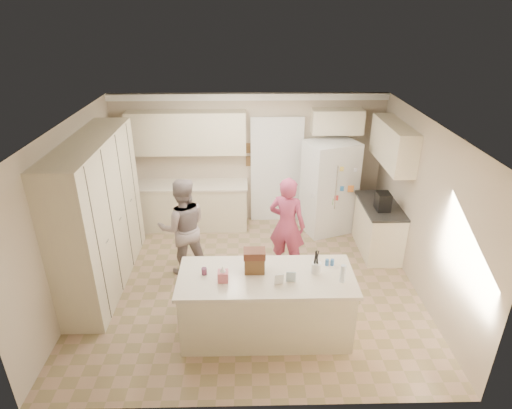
{
  "coord_description": "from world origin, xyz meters",
  "views": [
    {
      "loc": [
        -0.03,
        -5.67,
        4.11
      ],
      "look_at": [
        0.1,
        0.35,
        1.25
      ],
      "focal_mm": 30.0,
      "sensor_mm": 36.0,
      "label": 1
    }
  ],
  "objects_px": {
    "utensil_crock": "(316,268)",
    "teen_boy": "(183,227)",
    "teen_girl": "(287,225)",
    "island_base": "(266,306)",
    "refrigerator": "(329,187)",
    "tissue_box": "(223,276)",
    "coffee_maker": "(383,201)",
    "dollhouse_body": "(254,264)"
  },
  "relations": [
    {
      "from": "tissue_box",
      "to": "teen_girl",
      "type": "height_order",
      "value": "teen_girl"
    },
    {
      "from": "coffee_maker",
      "to": "tissue_box",
      "type": "height_order",
      "value": "coffee_maker"
    },
    {
      "from": "refrigerator",
      "to": "tissue_box",
      "type": "height_order",
      "value": "refrigerator"
    },
    {
      "from": "refrigerator",
      "to": "teen_boy",
      "type": "xyz_separation_m",
      "value": [
        -2.6,
        -1.43,
        -0.07
      ]
    },
    {
      "from": "island_base",
      "to": "teen_girl",
      "type": "distance_m",
      "value": 1.64
    },
    {
      "from": "refrigerator",
      "to": "island_base",
      "type": "bearing_deg",
      "value": -134.41
    },
    {
      "from": "dollhouse_body",
      "to": "teen_girl",
      "type": "height_order",
      "value": "teen_girl"
    },
    {
      "from": "refrigerator",
      "to": "coffee_maker",
      "type": "distance_m",
      "value": 1.26
    },
    {
      "from": "dollhouse_body",
      "to": "teen_girl",
      "type": "relative_size",
      "value": 0.16
    },
    {
      "from": "coffee_maker",
      "to": "dollhouse_body",
      "type": "distance_m",
      "value": 2.84
    },
    {
      "from": "teen_girl",
      "to": "utensil_crock",
      "type": "bearing_deg",
      "value": 121.34
    },
    {
      "from": "teen_boy",
      "to": "teen_girl",
      "type": "bearing_deg",
      "value": 169.33
    },
    {
      "from": "utensil_crock",
      "to": "dollhouse_body",
      "type": "bearing_deg",
      "value": 176.42
    },
    {
      "from": "dollhouse_body",
      "to": "tissue_box",
      "type": "bearing_deg",
      "value": -153.43
    },
    {
      "from": "coffee_maker",
      "to": "utensil_crock",
      "type": "distance_m",
      "value": 2.32
    },
    {
      "from": "refrigerator",
      "to": "teen_girl",
      "type": "xyz_separation_m",
      "value": [
        -0.93,
        -1.38,
        -0.07
      ]
    },
    {
      "from": "coffee_maker",
      "to": "refrigerator",
      "type": "bearing_deg",
      "value": 125.09
    },
    {
      "from": "utensil_crock",
      "to": "teen_boy",
      "type": "relative_size",
      "value": 0.09
    },
    {
      "from": "utensil_crock",
      "to": "teen_girl",
      "type": "height_order",
      "value": "teen_girl"
    },
    {
      "from": "coffee_maker",
      "to": "teen_girl",
      "type": "height_order",
      "value": "teen_girl"
    },
    {
      "from": "refrigerator",
      "to": "utensil_crock",
      "type": "bearing_deg",
      "value": -123.26
    },
    {
      "from": "teen_boy",
      "to": "utensil_crock",
      "type": "bearing_deg",
      "value": 130.9
    },
    {
      "from": "dollhouse_body",
      "to": "teen_girl",
      "type": "bearing_deg",
      "value": 68.88
    },
    {
      "from": "refrigerator",
      "to": "tissue_box",
      "type": "relative_size",
      "value": 12.86
    },
    {
      "from": "refrigerator",
      "to": "island_base",
      "type": "relative_size",
      "value": 0.82
    },
    {
      "from": "coffee_maker",
      "to": "teen_boy",
      "type": "relative_size",
      "value": 0.18
    },
    {
      "from": "refrigerator",
      "to": "teen_girl",
      "type": "height_order",
      "value": "refrigerator"
    },
    {
      "from": "refrigerator",
      "to": "teen_girl",
      "type": "relative_size",
      "value": 1.08
    },
    {
      "from": "refrigerator",
      "to": "utensil_crock",
      "type": "xyz_separation_m",
      "value": [
        -0.68,
        -2.87,
        0.1
      ]
    },
    {
      "from": "refrigerator",
      "to": "utensil_crock",
      "type": "height_order",
      "value": "refrigerator"
    },
    {
      "from": "utensil_crock",
      "to": "teen_boy",
      "type": "height_order",
      "value": "teen_boy"
    },
    {
      "from": "island_base",
      "to": "utensil_crock",
      "type": "relative_size",
      "value": 14.67
    },
    {
      "from": "refrigerator",
      "to": "teen_boy",
      "type": "distance_m",
      "value": 2.97
    },
    {
      "from": "teen_girl",
      "to": "island_base",
      "type": "bearing_deg",
      "value": 97.23
    },
    {
      "from": "island_base",
      "to": "teen_boy",
      "type": "distance_m",
      "value": 2.0
    },
    {
      "from": "coffee_maker",
      "to": "island_base",
      "type": "relative_size",
      "value": 0.14
    },
    {
      "from": "coffee_maker",
      "to": "tissue_box",
      "type": "xyz_separation_m",
      "value": [
        -2.6,
        -2.0,
        -0.07
      ]
    },
    {
      "from": "refrigerator",
      "to": "coffee_maker",
      "type": "xyz_separation_m",
      "value": [
        0.72,
        -1.02,
        0.17
      ]
    },
    {
      "from": "utensil_crock",
      "to": "teen_boy",
      "type": "bearing_deg",
      "value": 143.02
    },
    {
      "from": "coffee_maker",
      "to": "teen_boy",
      "type": "distance_m",
      "value": 3.35
    },
    {
      "from": "island_base",
      "to": "teen_girl",
      "type": "xyz_separation_m",
      "value": [
        0.41,
        1.54,
        0.39
      ]
    },
    {
      "from": "refrigerator",
      "to": "dollhouse_body",
      "type": "bearing_deg",
      "value": -137.61
    }
  ]
}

